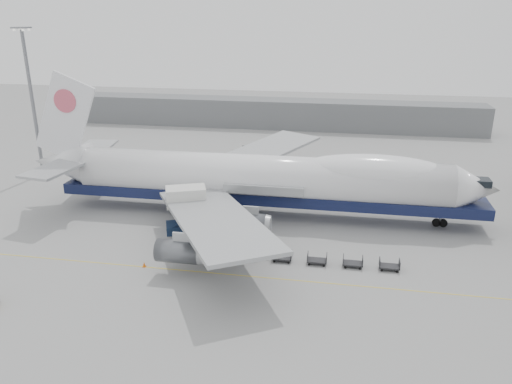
# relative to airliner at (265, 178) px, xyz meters

# --- Properties ---
(ground) EXTENTS (260.00, 260.00, 0.00)m
(ground) POSITION_rel_airliner_xyz_m (-0.64, -12.00, -5.62)
(ground) COLOR gray
(ground) RESTS_ON ground
(apron_line) EXTENTS (60.00, 0.15, 0.01)m
(apron_line) POSITION_rel_airliner_xyz_m (-0.64, -18.00, -5.62)
(apron_line) COLOR gold
(apron_line) RESTS_ON ground
(hangar) EXTENTS (110.00, 8.00, 7.00)m
(hangar) POSITION_rel_airliner_xyz_m (-10.64, 58.00, -2.12)
(hangar) COLOR slate
(hangar) RESTS_ON ground
(floodlight_mast) EXTENTS (2.40, 2.40, 25.43)m
(floodlight_mast) POSITION_rel_airliner_xyz_m (-42.64, 12.00, 8.64)
(floodlight_mast) COLOR slate
(floodlight_mast) RESTS_ON ground
(airliner) EXTENTS (67.00, 55.30, 19.98)m
(airliner) POSITION_rel_airliner_xyz_m (0.00, 0.00, 0.00)
(airliner) COLOR white
(airliner) RESTS_ON ground
(catering_truck) EXTENTS (6.18, 5.17, 6.23)m
(catering_truck) POSITION_rel_airliner_xyz_m (-9.28, -7.48, -2.16)
(catering_truck) COLOR #162643
(catering_truck) RESTS_ON ground
(traffic_cone) EXTENTS (0.42, 0.42, 0.62)m
(traffic_cone) POSITION_rel_airliner_xyz_m (-11.24, -17.95, -5.33)
(traffic_cone) COLOR #D95E0B
(traffic_cone) RESTS_ON ground
(dolly_0) EXTENTS (2.30, 1.35, 1.30)m
(dolly_0) POSITION_rel_airliner_xyz_m (-8.05, -13.76, -5.09)
(dolly_0) COLOR #2D2D30
(dolly_0) RESTS_ON ground
(dolly_1) EXTENTS (2.30, 1.35, 1.30)m
(dolly_1) POSITION_rel_airliner_xyz_m (-3.93, -13.76, -5.09)
(dolly_1) COLOR #2D2D30
(dolly_1) RESTS_ON ground
(dolly_2) EXTENTS (2.30, 1.35, 1.30)m
(dolly_2) POSITION_rel_airliner_xyz_m (0.18, -13.76, -5.09)
(dolly_2) COLOR #2D2D30
(dolly_2) RESTS_ON ground
(dolly_3) EXTENTS (2.30, 1.35, 1.30)m
(dolly_3) POSITION_rel_airliner_xyz_m (4.30, -13.76, -5.09)
(dolly_3) COLOR #2D2D30
(dolly_3) RESTS_ON ground
(dolly_4) EXTENTS (2.30, 1.35, 1.30)m
(dolly_4) POSITION_rel_airliner_xyz_m (8.41, -13.76, -5.09)
(dolly_4) COLOR #2D2D30
(dolly_4) RESTS_ON ground
(dolly_5) EXTENTS (2.30, 1.35, 1.30)m
(dolly_5) POSITION_rel_airliner_xyz_m (12.53, -13.76, -5.09)
(dolly_5) COLOR #2D2D30
(dolly_5) RESTS_ON ground
(dolly_6) EXTENTS (2.30, 1.35, 1.30)m
(dolly_6) POSITION_rel_airliner_xyz_m (16.64, -13.76, -5.09)
(dolly_6) COLOR #2D2D30
(dolly_6) RESTS_ON ground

